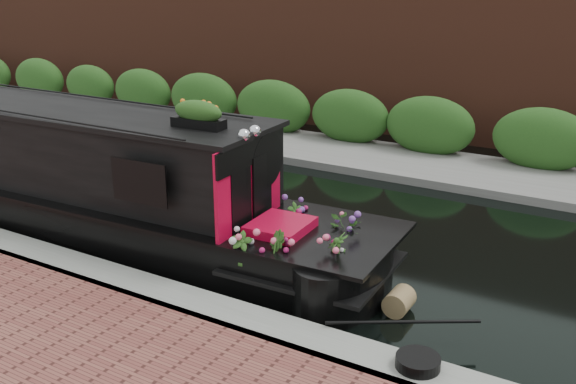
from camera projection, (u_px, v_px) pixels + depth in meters
The scene contains 8 objects.
ground at pixel (219, 208), 11.55m from camera, with size 80.00×80.00×0.00m, color black.
near_bank_coping at pixel (76, 280), 8.87m from camera, with size 40.00×0.60×0.50m, color gray.
far_bank_path at pixel (326, 154), 14.97m from camera, with size 40.00×2.40×0.34m, color slate.
far_hedge at pixel (343, 146), 15.70m from camera, with size 40.00×1.10×2.80m, color #25501A.
far_brick_wall at pixel (377, 129), 17.41m from camera, with size 40.00×1.00×8.00m, color #592C1E.
narrowboat at pixel (61, 179), 10.65m from camera, with size 11.09×2.40×2.59m.
rope_fender at pixel (399, 301), 7.96m from camera, with size 0.32×0.32×0.38m, color olive.
coiled_mooring_rope at pixel (418, 362), 6.46m from camera, with size 0.46×0.46×0.12m, color black.
Camera 1 is at (6.60, -8.68, 4.03)m, focal length 40.00 mm.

